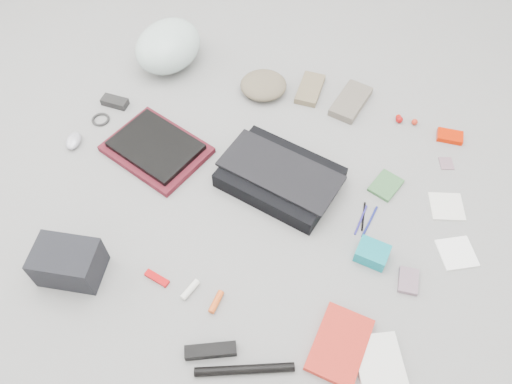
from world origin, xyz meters
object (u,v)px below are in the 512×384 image
(laptop, at_px, (156,146))
(book_red, at_px, (340,345))
(camera_bag, at_px, (68,263))
(bike_helmet, at_px, (168,46))
(messenger_bag, at_px, (280,177))
(accordion_wallet, at_px, (372,253))

(laptop, height_order, book_red, laptop)
(laptop, bearing_deg, camera_bag, -74.95)
(bike_helmet, height_order, camera_bag, bike_helmet)
(messenger_bag, xyz_separation_m, bike_helmet, (-0.66, 0.48, 0.06))
(book_red, xyz_separation_m, accordion_wallet, (0.03, 0.33, 0.01))
(laptop, distance_m, accordion_wallet, 0.91)
(camera_bag, distance_m, accordion_wallet, 1.00)
(laptop, height_order, camera_bag, camera_bag)
(bike_helmet, relative_size, camera_bag, 1.60)
(laptop, xyz_separation_m, bike_helmet, (-0.16, 0.49, 0.06))
(book_red, height_order, accordion_wallet, accordion_wallet)
(camera_bag, xyz_separation_m, accordion_wallet, (0.92, 0.37, -0.04))
(messenger_bag, relative_size, bike_helmet, 1.27)
(book_red, bearing_deg, accordion_wallet, 90.63)
(laptop, bearing_deg, messenger_bag, 20.01)
(camera_bag, height_order, accordion_wallet, camera_bag)
(messenger_bag, bearing_deg, accordion_wallet, -14.27)
(laptop, height_order, accordion_wallet, accordion_wallet)
(bike_helmet, xyz_separation_m, accordion_wallet, (1.04, -0.68, -0.07))
(messenger_bag, height_order, bike_helmet, bike_helmet)
(messenger_bag, relative_size, camera_bag, 2.02)
(book_red, bearing_deg, messenger_bag, 129.79)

